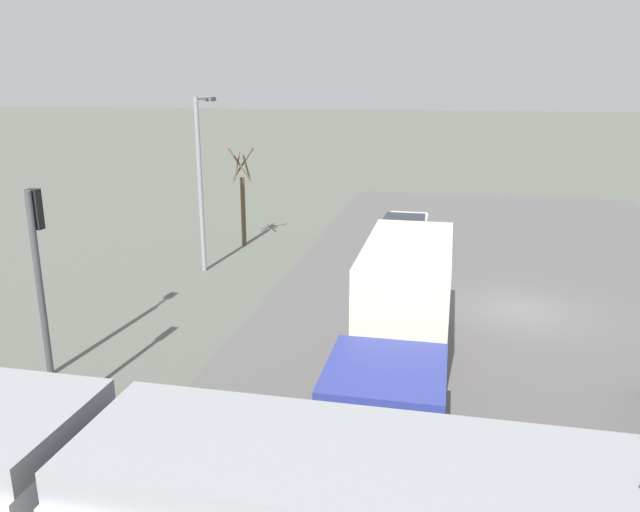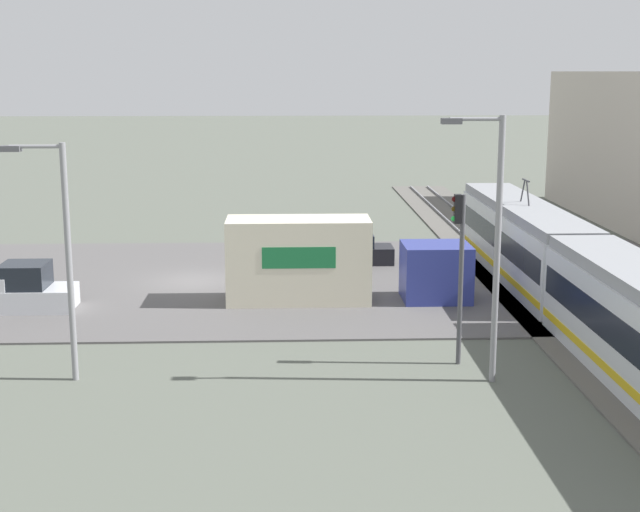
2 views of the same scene
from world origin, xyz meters
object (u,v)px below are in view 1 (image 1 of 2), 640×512
(pickup_truck, at_px, (405,238))
(street_tree, at_px, (243,202))
(street_lamp_mid_block, at_px, (201,171))
(traffic_light_pole, at_px, (40,276))
(box_truck, at_px, (402,322))

(pickup_truck, height_order, street_tree, street_tree)
(pickup_truck, distance_m, street_lamp_mid_block, 10.21)
(traffic_light_pole, relative_size, street_tree, 1.16)
(box_truck, bearing_deg, street_lamp_mid_block, -43.33)
(box_truck, bearing_deg, pickup_truck, -85.88)
(street_tree, bearing_deg, traffic_light_pole, 92.71)
(box_truck, height_order, street_tree, street_tree)
(box_truck, distance_m, traffic_light_pole, 9.38)
(street_lamp_mid_block, bearing_deg, box_truck, 136.67)
(pickup_truck, height_order, street_lamp_mid_block, street_lamp_mid_block)
(traffic_light_pole, height_order, street_tree, traffic_light_pole)
(box_truck, xyz_separation_m, street_tree, (9.17, -13.35, 0.55))
(pickup_truck, xyz_separation_m, street_lamp_mid_block, (8.51, 4.36, 3.59))
(pickup_truck, bearing_deg, traffic_light_pole, 66.56)
(traffic_light_pole, bearing_deg, street_lamp_mid_block, -85.02)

